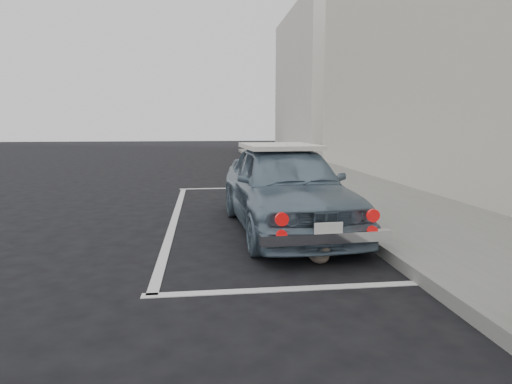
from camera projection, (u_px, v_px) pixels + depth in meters
ground at (240, 274)px, 4.74m from camera, size 80.00×80.00×0.00m
sidewalk at (422, 220)px, 7.07m from camera, size 2.80×40.00×0.15m
building_far at (320, 83)px, 24.49m from camera, size 3.50×10.00×8.00m
pline_rear at (293, 289)px, 4.31m from camera, size 3.00×0.12×0.01m
pline_front at (238, 188)px, 11.17m from camera, size 3.00×0.12×0.01m
pline_side at (175, 218)px, 7.57m from camera, size 0.12×7.00×0.01m
retro_coupe at (285, 186)px, 6.68m from camera, size 1.84×4.11×1.37m
cat at (319, 254)px, 5.10m from camera, size 0.31×0.48×0.26m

